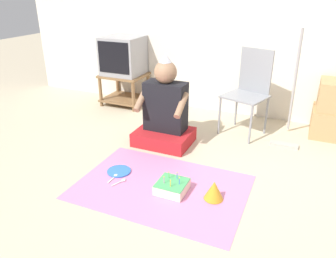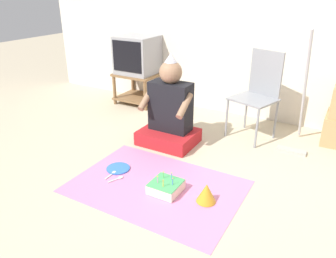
# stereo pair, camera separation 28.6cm
# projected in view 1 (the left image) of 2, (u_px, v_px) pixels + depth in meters

# --- Properties ---
(ground_plane) EXTENTS (16.00, 16.00, 0.00)m
(ground_plane) POSITION_uv_depth(u_px,v_px,m) (190.00, 200.00, 2.52)
(ground_plane) COLOR beige
(wall_back) EXTENTS (6.40, 0.06, 2.55)m
(wall_back) POSITION_uv_depth(u_px,v_px,m) (255.00, 8.00, 3.70)
(wall_back) COLOR silver
(wall_back) RESTS_ON ground_plane
(tv_stand) EXTENTS (0.57, 0.49, 0.42)m
(tv_stand) POSITION_uv_depth(u_px,v_px,m) (125.00, 86.00, 4.47)
(tv_stand) COLOR olive
(tv_stand) RESTS_ON ground_plane
(tv) EXTENTS (0.50, 0.48, 0.49)m
(tv) POSITION_uv_depth(u_px,v_px,m) (123.00, 56.00, 4.30)
(tv) COLOR #99999E
(tv) RESTS_ON tv_stand
(folding_chair) EXTENTS (0.52, 0.50, 0.91)m
(folding_chair) POSITION_uv_depth(u_px,v_px,m) (250.00, 87.00, 3.50)
(folding_chair) COLOR gray
(folding_chair) RESTS_ON ground_plane
(dust_mop) EXTENTS (0.28, 0.47, 1.18)m
(dust_mop) POSITION_uv_depth(u_px,v_px,m) (290.00, 111.00, 3.32)
(dust_mop) COLOR #B2ADA3
(dust_mop) RESTS_ON ground_plane
(person_seated) EXTENTS (0.56, 0.45, 0.93)m
(person_seated) POSITION_uv_depth(u_px,v_px,m) (165.00, 113.00, 3.33)
(person_seated) COLOR red
(person_seated) RESTS_ON ground_plane
(party_cloth) EXTENTS (1.37, 0.95, 0.01)m
(party_cloth) POSITION_uv_depth(u_px,v_px,m) (161.00, 187.00, 2.69)
(party_cloth) COLOR pink
(party_cloth) RESTS_ON ground_plane
(birthday_cake) EXTENTS (0.23, 0.23, 0.15)m
(birthday_cake) POSITION_uv_depth(u_px,v_px,m) (172.00, 187.00, 2.61)
(birthday_cake) COLOR #F4E0C6
(birthday_cake) RESTS_ON party_cloth
(party_hat_blue) EXTENTS (0.15, 0.15, 0.15)m
(party_hat_blue) POSITION_uv_depth(u_px,v_px,m) (214.00, 190.00, 2.50)
(party_hat_blue) COLOR gold
(party_hat_blue) RESTS_ON party_cloth
(paper_plate) EXTENTS (0.21, 0.21, 0.01)m
(paper_plate) POSITION_uv_depth(u_px,v_px,m) (119.00, 171.00, 2.90)
(paper_plate) COLOR blue
(paper_plate) RESTS_ON party_cloth
(plastic_spoon_near) EXTENTS (0.04, 0.15, 0.01)m
(plastic_spoon_near) POSITION_uv_depth(u_px,v_px,m) (115.00, 176.00, 2.82)
(plastic_spoon_near) COLOR white
(plastic_spoon_near) RESTS_ON party_cloth
(plastic_spoon_far) EXTENTS (0.07, 0.14, 0.01)m
(plastic_spoon_far) POSITION_uv_depth(u_px,v_px,m) (122.00, 181.00, 2.75)
(plastic_spoon_far) COLOR white
(plastic_spoon_far) RESTS_ON party_cloth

